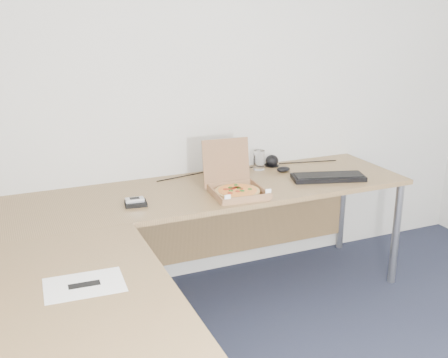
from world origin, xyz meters
name	(u,v)px	position (x,y,z in m)	size (l,w,h in m)	color
desk	(180,227)	(-0.82, 0.97, 0.70)	(2.50, 2.20, 0.73)	olive
pizza_box	(236,188)	(-0.39, 1.24, 0.77)	(0.29, 0.34, 0.29)	#926542
drinking_glass	(259,160)	(-0.04, 1.64, 0.80)	(0.07, 0.07, 0.13)	white
keyboard	(328,177)	(0.26, 1.27, 0.74)	(0.45, 0.16, 0.03)	black
mouse	(283,169)	(0.08, 1.53, 0.75)	(0.10, 0.06, 0.03)	black
wallet	(136,203)	(-0.97, 1.30, 0.74)	(0.12, 0.10, 0.02)	black
phone	(135,200)	(-0.97, 1.30, 0.76)	(0.10, 0.05, 0.02)	#B2B5BA
paper_sheet	(84,285)	(-1.38, 0.50, 0.73)	(0.31, 0.22, 0.00)	white
dome_speaker	(272,160)	(0.08, 1.68, 0.77)	(0.10, 0.10, 0.08)	black
cable_bundle	(245,169)	(-0.12, 1.68, 0.73)	(0.63, 0.04, 0.01)	black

